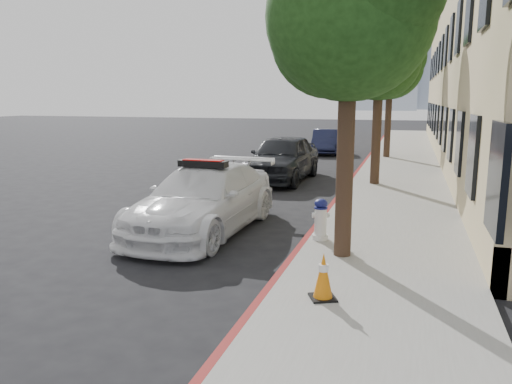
{
  "coord_description": "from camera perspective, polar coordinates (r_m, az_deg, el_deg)",
  "views": [
    {
      "loc": [
        3.96,
        -10.66,
        2.92
      ],
      "look_at": [
        0.95,
        -0.94,
        1.0
      ],
      "focal_mm": 35.0,
      "sensor_mm": 36.0,
      "label": 1
    }
  ],
  "objects": [
    {
      "name": "ground",
      "position": [
        11.74,
        -3.1,
        -3.73
      ],
      "size": [
        120.0,
        120.0,
        0.0
      ],
      "primitive_type": "plane",
      "color": "black",
      "rests_on": "ground"
    },
    {
      "name": "sidewalk",
      "position": [
        20.86,
        16.04,
        2.42
      ],
      "size": [
        3.2,
        50.0,
        0.15
      ],
      "primitive_type": "cube",
      "color": "gray",
      "rests_on": "ground"
    },
    {
      "name": "curb_strip",
      "position": [
        20.94,
        11.83,
        2.64
      ],
      "size": [
        0.12,
        50.0,
        0.15
      ],
      "primitive_type": "cube",
      "color": "maroon",
      "rests_on": "ground"
    },
    {
      "name": "tower_right",
      "position": [
        146.99,
        19.95,
        17.52
      ],
      "size": [
        14.0,
        14.0,
        44.0
      ],
      "primitive_type": "cube",
      "color": "#9EA8B7",
      "rests_on": "ground"
    },
    {
      "name": "tree_near",
      "position": [
        8.81,
        10.88,
        19.34
      ],
      "size": [
        2.92,
        2.82,
        5.62
      ],
      "color": "black",
      "rests_on": "sidewalk"
    },
    {
      "name": "tree_mid",
      "position": [
        16.73,
        14.06,
        14.62
      ],
      "size": [
        2.77,
        2.64,
        5.43
      ],
      "color": "black",
      "rests_on": "sidewalk"
    },
    {
      "name": "tree_far",
      "position": [
        24.71,
        15.2,
        13.72
      ],
      "size": [
        3.1,
        3.0,
        5.81
      ],
      "color": "black",
      "rests_on": "sidewalk"
    },
    {
      "name": "police_car",
      "position": [
        11.05,
        -5.99,
        -0.8
      ],
      "size": [
        2.25,
        5.1,
        1.61
      ],
      "rotation": [
        0.0,
        0.0,
        -0.04
      ],
      "color": "white",
      "rests_on": "ground"
    },
    {
      "name": "parked_car_mid",
      "position": [
        17.91,
        2.99,
        3.94
      ],
      "size": [
        2.09,
        4.88,
        1.64
      ],
      "primitive_type": "imported",
      "rotation": [
        0.0,
        0.0,
        -0.03
      ],
      "color": "black",
      "rests_on": "ground"
    },
    {
      "name": "parked_car_far",
      "position": [
        27.09,
        7.95,
        5.74
      ],
      "size": [
        1.86,
        4.01,
        1.27
      ],
      "primitive_type": "imported",
      "rotation": [
        0.0,
        0.0,
        0.14
      ],
      "color": "#161A38",
      "rests_on": "ground"
    },
    {
      "name": "fire_hydrant",
      "position": [
        9.96,
        7.39,
        -3.16
      ],
      "size": [
        0.35,
        0.32,
        0.82
      ],
      "rotation": [
        0.0,
        0.0,
        0.34
      ],
      "color": "silver",
      "rests_on": "sidewalk"
    },
    {
      "name": "traffic_cone",
      "position": [
        7.1,
        7.69,
        -9.51
      ],
      "size": [
        0.46,
        0.46,
        0.67
      ],
      "rotation": [
        0.0,
        0.0,
        0.44
      ],
      "color": "black",
      "rests_on": "sidewalk"
    }
  ]
}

